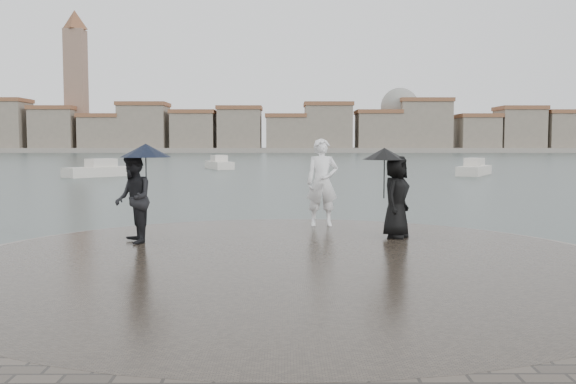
{
  "coord_description": "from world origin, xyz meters",
  "views": [
    {
      "loc": [
        -0.05,
        -7.78,
        2.41
      ],
      "look_at": [
        0.0,
        4.8,
        1.45
      ],
      "focal_mm": 40.0,
      "sensor_mm": 36.0,
      "label": 1
    }
  ],
  "objects": [
    {
      "name": "ground",
      "position": [
        0.0,
        0.0,
        0.0
      ],
      "size": [
        400.0,
        400.0,
        0.0
      ],
      "primitive_type": "plane",
      "color": "#2B3835",
      "rests_on": "ground"
    },
    {
      "name": "visitor_left",
      "position": [
        -3.11,
        5.31,
        1.49
      ],
      "size": [
        1.26,
        1.17,
        2.04
      ],
      "color": "black",
      "rests_on": "quay_tip"
    },
    {
      "name": "far_skyline",
      "position": [
        -6.29,
        160.71,
        5.61
      ],
      "size": [
        260.0,
        20.0,
        37.0
      ],
      "color": "gray",
      "rests_on": "ground"
    },
    {
      "name": "boats",
      "position": [
        5.42,
        43.88,
        0.38
      ],
      "size": [
        45.05,
        19.67,
        1.5
      ],
      "color": "silver",
      "rests_on": "ground"
    },
    {
      "name": "statue",
      "position": [
        0.86,
        8.02,
        1.44
      ],
      "size": [
        0.82,
        0.56,
        2.16
      ],
      "primitive_type": "imported",
      "rotation": [
        0.0,
        0.0,
        0.06
      ],
      "color": "white",
      "rests_on": "quay_tip"
    },
    {
      "name": "visitor_right",
      "position": [
        2.29,
        6.04,
        1.46
      ],
      "size": [
        1.2,
        1.11,
        1.95
      ],
      "color": "black",
      "rests_on": "quay_tip"
    },
    {
      "name": "quay_tip",
      "position": [
        0.0,
        3.5,
        0.18
      ],
      "size": [
        11.9,
        11.9,
        0.36
      ],
      "primitive_type": "cylinder",
      "color": "#2D261E",
      "rests_on": "ground"
    },
    {
      "name": "kerb_ring",
      "position": [
        0.0,
        3.5,
        0.16
      ],
      "size": [
        12.5,
        12.5,
        0.32
      ],
      "primitive_type": "cylinder",
      "color": "gray",
      "rests_on": "ground"
    }
  ]
}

